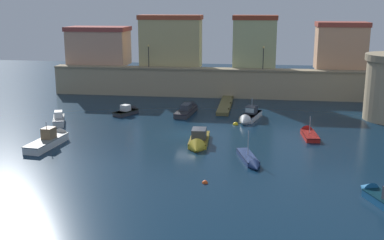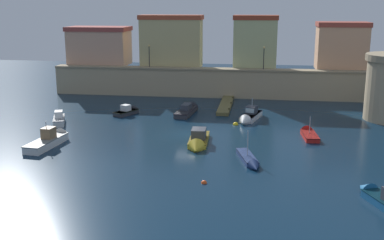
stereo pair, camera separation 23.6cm
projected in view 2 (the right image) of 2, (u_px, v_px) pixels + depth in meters
The scene contains 17 objects.
ground_plane at pixel (187, 134), 52.77m from camera, with size 125.74×125.74×0.00m, color #0C2338.
quay_wall at pixel (209, 82), 73.34m from camera, with size 48.70×2.33×4.45m.
old_town_backdrop at pixel (204, 44), 75.29m from camera, with size 47.15×5.56×8.10m.
pier_dock at pixel (226, 105), 66.81m from camera, with size 1.63×11.66×0.70m.
quay_lamp_0 at pixel (149, 52), 73.58m from camera, with size 0.32×0.32×3.46m.
quay_lamp_1 at pixel (264, 54), 71.12m from camera, with size 0.32×0.32×3.42m.
moored_boat_0 at pixel (59, 118), 57.92m from camera, with size 3.03×5.29×1.71m.
moored_boat_2 at pixel (52, 139), 49.11m from camera, with size 2.47×7.40×3.04m.
moored_boat_3 at pixel (188, 109), 63.30m from camera, with size 2.43×7.45×1.84m.
moored_boat_4 at pixel (250, 160), 43.33m from camera, with size 2.60×5.80×3.10m.
moored_boat_5 at pixel (129, 111), 62.50m from camera, with size 3.23×4.45×1.74m.
moored_boat_6 at pixel (198, 141), 48.69m from camera, with size 2.12×6.73×2.11m.
moored_boat_7 at pixel (308, 133), 52.18m from camera, with size 1.82×5.09×2.72m.
moored_boat_8 at pixel (249, 117), 58.86m from camera, with size 3.10×6.46×3.07m.
mooring_buoy_0 at pixel (236, 125), 56.99m from camera, with size 0.63×0.63×0.63m, color yellow.
mooring_buoy_1 at pixel (204, 183), 38.55m from camera, with size 0.48×0.48×0.48m, color #EA4C19.
mooring_buoy_2 at pixel (367, 193), 36.58m from camera, with size 0.66×0.66×0.66m, color red.
Camera 2 is at (7.90, -50.24, 14.18)m, focal length 44.71 mm.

